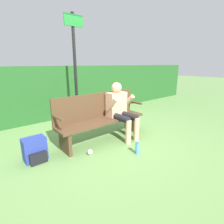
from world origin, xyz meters
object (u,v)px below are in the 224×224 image
Objects in this scene: park_bench at (101,117)px; water_bottle at (137,148)px; signpost at (75,64)px; parked_car at (48,75)px; person_seated at (120,108)px; backpack at (35,150)px.

park_bench is 8.52× the size of water_bottle.
parked_car is at bearing 73.00° from signpost.
person_seated reaches higher than backpack.
park_bench is 1.33m from backpack.
parked_car reaches higher than person_seated.
park_bench is 12.57m from parked_car.
person_seated is 0.96m from water_bottle.
water_bottle is at bearing -33.09° from backpack.
signpost is at bearing 90.40° from water_bottle.
park_bench is at bearing -122.46° from parked_car.
park_bench is 0.44m from person_seated.
person_seated is 1.75m from backpack.
signpost is (1.38, 1.09, 1.31)m from backpack.
parked_car is at bearing 75.55° from water_bottle.
backpack is at bearing 146.91° from water_bottle.
parked_car reaches higher than water_bottle.
park_bench is at bearing -0.32° from backpack.
backpack is 0.15× the size of signpost.
parked_car is (3.36, 10.99, -0.90)m from signpost.
signpost reaches higher than parked_car.
parked_car is (3.35, 12.99, 0.48)m from water_bottle.
backpack is (-1.68, 0.15, -0.45)m from person_seated.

